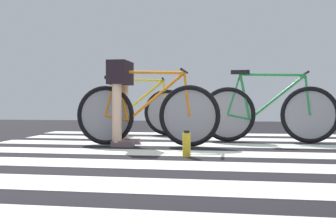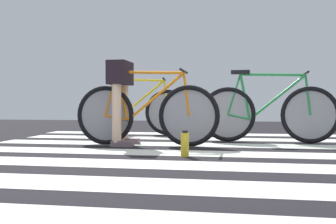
{
  "view_description": "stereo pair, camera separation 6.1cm",
  "coord_description": "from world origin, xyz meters",
  "px_view_note": "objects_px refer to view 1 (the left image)",
  "views": [
    {
      "loc": [
        0.24,
        -3.43,
        0.53
      ],
      "look_at": [
        -0.45,
        1.32,
        0.41
      ],
      "focal_mm": 40.37,
      "sensor_mm": 36.0,
      "label": 1
    },
    {
      "loc": [
        0.3,
        -3.43,
        0.53
      ],
      "look_at": [
        -0.45,
        1.32,
        0.41
      ],
      "focal_mm": 40.37,
      "sensor_mm": 36.0,
      "label": 2
    }
  ],
  "objects_px": {
    "cyclist_1_of_3": "(121,91)",
    "bicycle_3_of_3": "(134,111)",
    "bicycle_1_of_3": "(146,113)",
    "bicycle_2_of_3": "(267,112)",
    "water_bottle": "(187,144)"
  },
  "relations": [
    {
      "from": "cyclist_1_of_3",
      "to": "bicycle_3_of_3",
      "type": "xyz_separation_m",
      "value": [
        -0.17,
        1.42,
        -0.27
      ]
    },
    {
      "from": "bicycle_1_of_3",
      "to": "bicycle_2_of_3",
      "type": "relative_size",
      "value": 1.0
    },
    {
      "from": "bicycle_3_of_3",
      "to": "water_bottle",
      "type": "relative_size",
      "value": 6.93
    },
    {
      "from": "cyclist_1_of_3",
      "to": "bicycle_3_of_3",
      "type": "relative_size",
      "value": 0.58
    },
    {
      "from": "bicycle_1_of_3",
      "to": "bicycle_3_of_3",
      "type": "bearing_deg",
      "value": 110.3
    },
    {
      "from": "bicycle_1_of_3",
      "to": "cyclist_1_of_3",
      "type": "relative_size",
      "value": 1.73
    },
    {
      "from": "cyclist_1_of_3",
      "to": "water_bottle",
      "type": "height_order",
      "value": "cyclist_1_of_3"
    },
    {
      "from": "bicycle_1_of_3",
      "to": "bicycle_3_of_3",
      "type": "xyz_separation_m",
      "value": [
        -0.48,
        1.43,
        0.0
      ]
    },
    {
      "from": "bicycle_3_of_3",
      "to": "water_bottle",
      "type": "distance_m",
      "value": 2.49
    },
    {
      "from": "cyclist_1_of_3",
      "to": "bicycle_2_of_3",
      "type": "xyz_separation_m",
      "value": [
        1.78,
        0.59,
        -0.27
      ]
    },
    {
      "from": "cyclist_1_of_3",
      "to": "bicycle_2_of_3",
      "type": "bearing_deg",
      "value": 20.03
    },
    {
      "from": "bicycle_1_of_3",
      "to": "water_bottle",
      "type": "relative_size",
      "value": 6.95
    },
    {
      "from": "bicycle_1_of_3",
      "to": "bicycle_3_of_3",
      "type": "distance_m",
      "value": 1.51
    },
    {
      "from": "bicycle_3_of_3",
      "to": "water_bottle",
      "type": "bearing_deg",
      "value": -71.95
    },
    {
      "from": "cyclist_1_of_3",
      "to": "bicycle_3_of_3",
      "type": "height_order",
      "value": "cyclist_1_of_3"
    }
  ]
}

